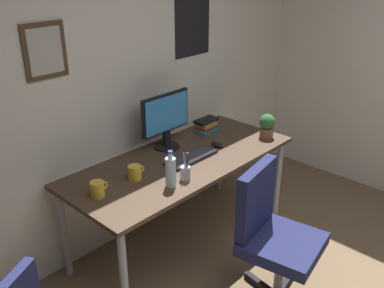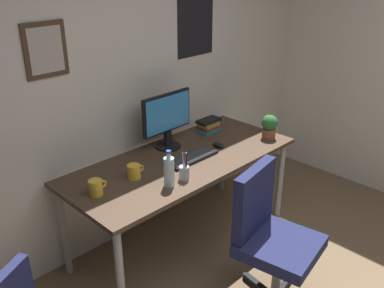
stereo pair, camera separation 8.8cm
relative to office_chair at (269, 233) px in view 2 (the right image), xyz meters
name	(u,v)px [view 2 (the right image)]	position (x,y,z in m)	size (l,w,h in m)	color
wall_back	(118,78)	(-0.15, 1.30, 0.77)	(4.40, 0.10, 2.60)	silver
desk	(183,167)	(0.05, 0.83, 0.15)	(1.80, 0.78, 0.74)	#4C3828
office_chair	(269,233)	(0.00, 0.00, 0.00)	(0.57, 0.57, 0.95)	#1E234C
monitor	(167,118)	(0.11, 1.06, 0.46)	(0.46, 0.20, 0.43)	black
keyboard	(191,157)	(0.09, 0.78, 0.23)	(0.43, 0.15, 0.03)	black
computer_mouse	(219,145)	(0.39, 0.78, 0.23)	(0.06, 0.11, 0.04)	black
water_bottle	(169,171)	(-0.29, 0.60, 0.32)	(0.07, 0.07, 0.25)	silver
coffee_mug_near	(134,172)	(-0.39, 0.85, 0.26)	(0.13, 0.09, 0.10)	yellow
coffee_mug_far	(96,188)	(-0.69, 0.84, 0.27)	(0.13, 0.09, 0.10)	yellow
potted_plant	(269,126)	(0.82, 0.61, 0.32)	(0.13, 0.13, 0.20)	brown
pen_cup	(184,172)	(-0.16, 0.60, 0.27)	(0.07, 0.07, 0.20)	#9EA0A5
book_stack_left	(209,125)	(0.58, 1.06, 0.27)	(0.22, 0.14, 0.10)	#26727A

